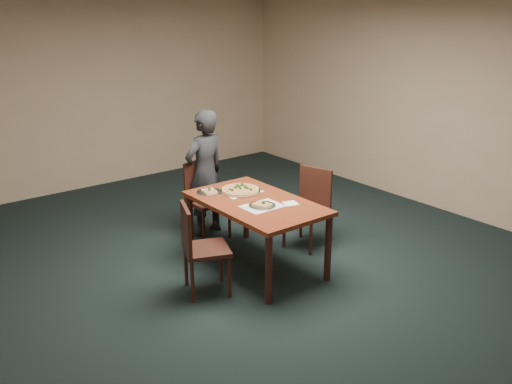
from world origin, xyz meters
TOP-DOWN VIEW (x-y plane):
  - ground at (0.00, 0.00)m, footprint 8.00×8.00m
  - room_shell at (0.00, 0.00)m, footprint 8.00×8.00m
  - dining_table at (-0.10, 0.25)m, footprint 0.90×1.50m
  - chair_far at (-0.04, 1.32)m, footprint 0.43×0.43m
  - chair_left at (-0.89, 0.14)m, footprint 0.55×0.55m
  - chair_right at (0.76, 0.34)m, footprint 0.51×0.51m
  - diner at (-0.00, 1.37)m, footprint 0.61×0.44m
  - placemat_main at (-0.05, 0.60)m, footprint 0.42×0.32m
  - placemat_near at (-0.15, 0.09)m, footprint 0.40×0.30m
  - pizza_pan at (-0.05, 0.60)m, footprint 0.44×0.44m
  - slice_plate_near at (-0.15, 0.09)m, footprint 0.28×0.28m
  - slice_plate_far at (-0.33, 0.78)m, footprint 0.28×0.28m
  - napkin at (0.13, -0.03)m, footprint 0.17×0.17m

SIDE VIEW (x-z plane):
  - ground at x=0.00m, z-range 0.00..0.00m
  - chair_far at x=-0.04m, z-range 0.06..0.97m
  - chair_left at x=-0.89m, z-range 0.06..0.97m
  - chair_right at x=0.76m, z-range 0.06..0.97m
  - dining_table at x=-0.10m, z-range 0.28..1.03m
  - placemat_main at x=-0.05m, z-range 0.75..0.75m
  - placemat_near at x=-0.15m, z-range 0.75..0.75m
  - napkin at x=0.13m, z-range 0.75..0.76m
  - slice_plate_far at x=-0.33m, z-range 0.73..0.79m
  - slice_plate_near at x=-0.15m, z-range 0.73..0.79m
  - diner at x=0.00m, z-range 0.00..1.54m
  - pizza_pan at x=-0.05m, z-range 0.74..0.81m
  - room_shell at x=0.00m, z-range -2.26..5.74m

